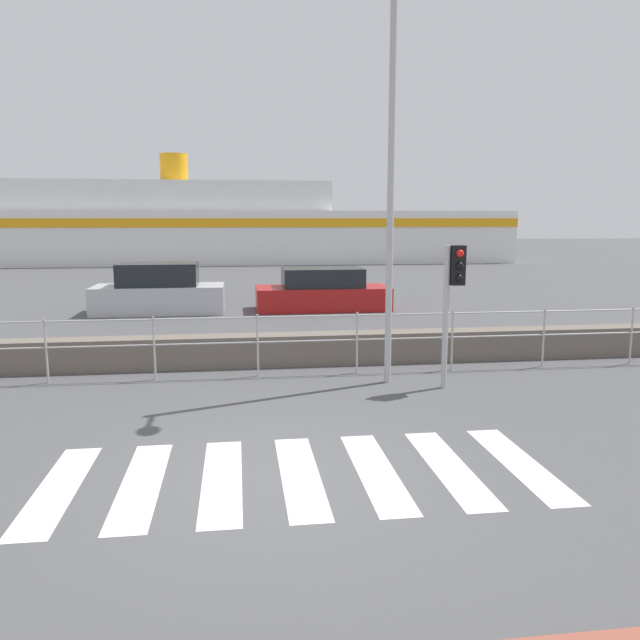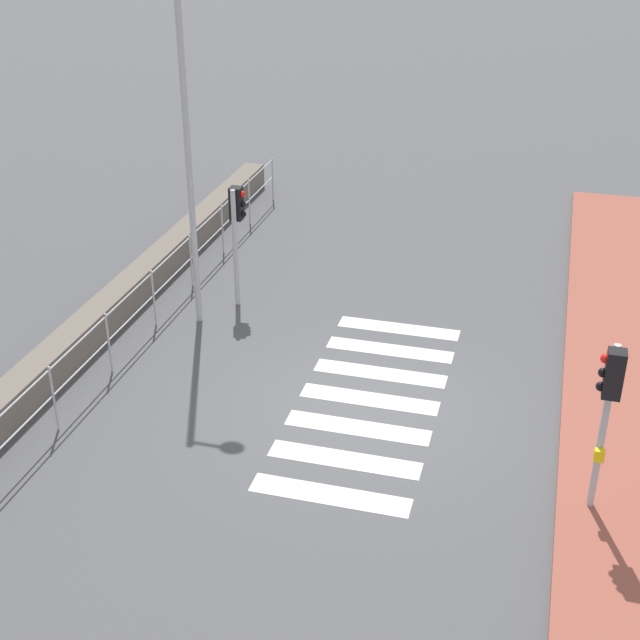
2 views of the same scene
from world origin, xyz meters
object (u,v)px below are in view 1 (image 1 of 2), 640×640
traffic_light_far (453,284)px  ferry_boat (229,229)px  streetlamp (394,143)px  parked_car_red (322,292)px  parked_car_silver (159,292)px

traffic_light_far → ferry_boat: ferry_boat is taller
traffic_light_far → streetlamp: bearing=160.3°
ferry_boat → streetlamp: bearing=-84.3°
streetlamp → parked_car_red: streetlamp is taller
parked_car_red → parked_car_silver: bearing=-180.0°
traffic_light_far → ferry_boat: bearing=97.4°
streetlamp → ferry_boat: size_ratio=0.19×
streetlamp → parked_car_red: size_ratio=1.61×
ferry_boat → parked_car_red: ferry_boat is taller
streetlamp → parked_car_silver: size_ratio=1.72×
ferry_boat → parked_car_red: 23.12m
traffic_light_far → parked_car_silver: size_ratio=0.62×
traffic_light_far → parked_car_silver: 11.62m
streetlamp → parked_car_red: (0.07, 9.43, -3.64)m
traffic_light_far → parked_car_red: traffic_light_far is taller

